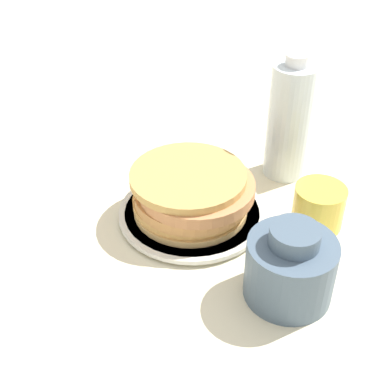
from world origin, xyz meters
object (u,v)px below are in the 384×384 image
Objects in this scene: cream_jug at (290,267)px; pancake_stack at (192,193)px; juice_glass at (319,207)px; plate at (192,213)px; water_bottle_near at (290,121)px.

pancake_stack is at bearing 125.58° from cream_jug.
pancake_stack is at bearing 172.00° from juice_glass.
pancake_stack is at bearing 96.07° from plate.
plate is 1.97× the size of cream_jug.
cream_jug reaches higher than juice_glass.
cream_jug is (-0.07, -0.14, 0.01)m from juice_glass.
water_bottle_near is (-0.02, 0.14, 0.07)m from juice_glass.
pancake_stack reaches higher than plate.
juice_glass is at bearing -7.71° from plate.
pancake_stack reaches higher than juice_glass.
juice_glass is 0.36× the size of water_bottle_near.
pancake_stack is at bearing -144.64° from water_bottle_near.
plate is at bearing -83.93° from pancake_stack.
plate is 1.06× the size of water_bottle_near.
cream_jug is (0.12, -0.16, 0.04)m from plate.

